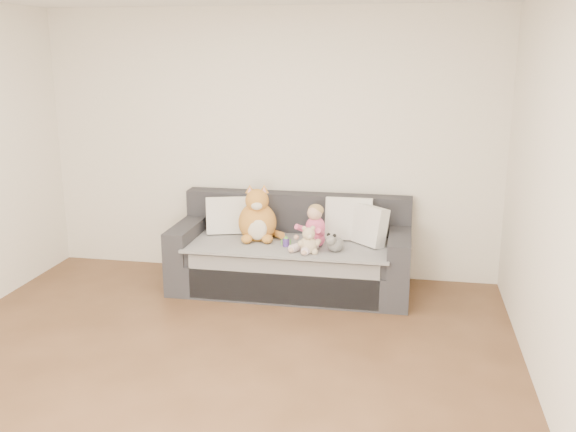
# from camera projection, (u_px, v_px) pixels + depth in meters

# --- Properties ---
(room_shell) EXTENTS (5.00, 5.00, 5.00)m
(room_shell) POSITION_uv_depth(u_px,v_px,m) (203.00, 188.00, 4.30)
(room_shell) COLOR brown
(room_shell) RESTS_ON ground
(sofa) EXTENTS (2.20, 0.94, 0.85)m
(sofa) POSITION_uv_depth(u_px,v_px,m) (292.00, 256.00, 6.05)
(sofa) COLOR #2A2B30
(sofa) RESTS_ON ground
(cushion_left) EXTENTS (0.42, 0.28, 0.37)m
(cushion_left) POSITION_uv_depth(u_px,v_px,m) (226.00, 215.00, 6.18)
(cushion_left) COLOR white
(cushion_left) RESTS_ON sofa
(cushion_right_back) EXTENTS (0.43, 0.20, 0.41)m
(cushion_right_back) POSITION_uv_depth(u_px,v_px,m) (349.00, 219.00, 5.98)
(cushion_right_back) COLOR white
(cushion_right_back) RESTS_ON sofa
(cushion_right_front) EXTENTS (0.41, 0.39, 0.37)m
(cushion_right_front) POSITION_uv_depth(u_px,v_px,m) (368.00, 225.00, 5.84)
(cushion_right_front) COLOR white
(cushion_right_front) RESTS_ON sofa
(toddler) EXTENTS (0.30, 0.40, 0.40)m
(toddler) POSITION_uv_depth(u_px,v_px,m) (313.00, 229.00, 5.74)
(toddler) COLOR #DA4D73
(toddler) RESTS_ON sofa
(plush_cat) EXTENTS (0.44, 0.41, 0.55)m
(plush_cat) POSITION_uv_depth(u_px,v_px,m) (258.00, 219.00, 5.96)
(plush_cat) COLOR #C4702B
(plush_cat) RESTS_ON sofa
(teddy_bear) EXTENTS (0.19, 0.16, 0.25)m
(teddy_bear) POSITION_uv_depth(u_px,v_px,m) (309.00, 242.00, 5.58)
(teddy_bear) COLOR beige
(teddy_bear) RESTS_ON sofa
(plush_cow) EXTENTS (0.15, 0.22, 0.18)m
(plush_cow) POSITION_uv_depth(u_px,v_px,m) (335.00, 243.00, 5.64)
(plush_cow) COLOR white
(plush_cow) RESTS_ON sofa
(sippy_cup) EXTENTS (0.09, 0.07, 0.10)m
(sippy_cup) POSITION_uv_depth(u_px,v_px,m) (286.00, 241.00, 5.78)
(sippy_cup) COLOR #523796
(sippy_cup) RESTS_ON sofa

